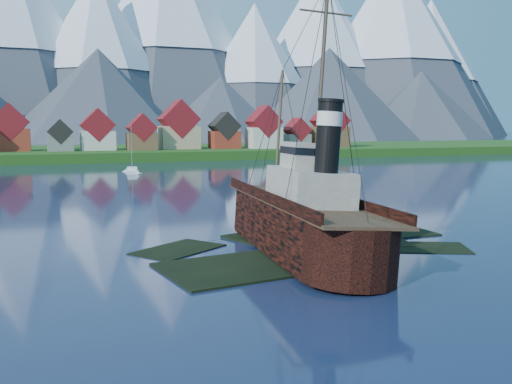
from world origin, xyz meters
name	(u,v)px	position (x,y,z in m)	size (l,w,h in m)	color
ground	(296,256)	(0.00, 0.00, 0.00)	(1400.00, 1400.00, 0.00)	#182444
shoal	(303,253)	(1.78, 2.15, -0.35)	(31.71, 21.24, 1.14)	black
shore_bank	(100,156)	(0.00, 170.00, 0.00)	(600.00, 80.00, 3.20)	#234714
seawall	(112,163)	(0.00, 132.00, 0.00)	(600.00, 2.50, 2.00)	#3F3D38
mountains	(59,33)	(-0.79, 481.26, 89.34)	(965.00, 340.00, 205.00)	#2D333D
tugboat_wreck	(292,216)	(0.83, 2.57, 3.05)	(7.10, 30.61, 24.26)	black
sailboat_d	(329,177)	(36.80, 62.64, 0.29)	(4.14, 9.65, 12.79)	white
sailboat_e	(132,172)	(0.04, 93.05, 0.26)	(3.57, 10.44, 11.88)	white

